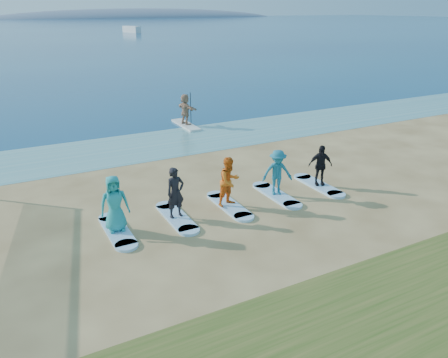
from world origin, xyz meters
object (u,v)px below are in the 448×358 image
surfboard_0 (117,231)px  surfboard_3 (276,195)px  student_4 (320,165)px  boat_offshore_b (132,33)px  student_2 (229,181)px  paddleboard (186,125)px  student_0 (114,204)px  student_1 (175,193)px  surfboard_1 (177,217)px  surfboard_2 (229,206)px  student_3 (277,172)px  paddleboarder (185,109)px  surfboard_4 (318,185)px

surfboard_0 → surfboard_3: (6.13, 0.00, 0.00)m
surfboard_0 → student_4: size_ratio=1.35×
boat_offshore_b → student_2: student_2 is taller
paddleboard → student_0: size_ratio=1.64×
student_0 → student_2: student_0 is taller
student_1 → boat_offshore_b: bearing=67.2°
student_0 → surfboard_1: 2.26m
surfboard_2 → student_4: size_ratio=1.35×
student_0 → student_4: bearing=4.6°
student_1 → student_3: 4.09m
paddleboarder → student_1: (-5.22, -11.34, -0.07)m
surfboard_0 → student_1: (2.04, 0.00, 0.92)m
paddleboard → surfboard_0: 13.47m
paddleboard → surfboard_4: 11.38m
paddleboarder → student_4: paddleboarder is taller
paddleboarder → student_3: (-1.13, -11.34, -0.07)m
student_0 → student_4: size_ratio=1.12×
student_0 → surfboard_3: student_0 is taller
paddleboarder → surfboard_1: (-5.22, -11.34, -0.98)m
student_0 → surfboard_3: bearing=4.6°
surfboard_1 → student_1: student_1 is taller
paddleboard → surfboard_2: bearing=-105.3°
paddleboarder → surfboard_0: paddleboarder is taller
boat_offshore_b → surfboard_2: 117.89m
paddleboard → paddleboarder: bearing=0.0°
surfboard_0 → student_0: (0.00, 0.00, 0.96)m
student_3 → paddleboard: bearing=105.8°
paddleboard → student_2: (-3.17, -11.34, 0.92)m
paddleboard → paddleboarder: size_ratio=1.65×
student_2 → student_3: (2.04, 0.00, -0.02)m
boat_offshore_b → surfboard_1: bearing=-121.8°
student_1 → student_4: bearing=-6.7°
surfboard_0 → surfboard_2: (4.09, 0.00, 0.00)m
surfboard_1 → surfboard_3: bearing=0.0°
boat_offshore_b → surfboard_4: size_ratio=3.11×
student_0 → surfboard_2: (4.09, -0.00, -0.96)m
surfboard_2 → student_3: 2.24m
surfboard_0 → student_2: size_ratio=1.23×
surfboard_1 → surfboard_4: same height
paddleboard → student_4: (0.91, -11.34, 0.85)m
surfboard_3 → student_4: (2.04, 0.00, 0.86)m
surfboard_4 → student_2: bearing=180.0°
paddleboarder → boat_offshore_b: 106.12m
paddleboarder → student_3: size_ratio=1.04×
paddleboard → surfboard_0: paddleboard is taller
surfboard_2 → student_3: bearing=0.0°
boat_offshore_b → student_4: bearing=-118.9°
surfboard_2 → surfboard_4: bearing=0.0°
paddleboarder → surfboard_2: paddleboarder is taller
paddleboard → boat_offshore_b: bearing=75.3°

